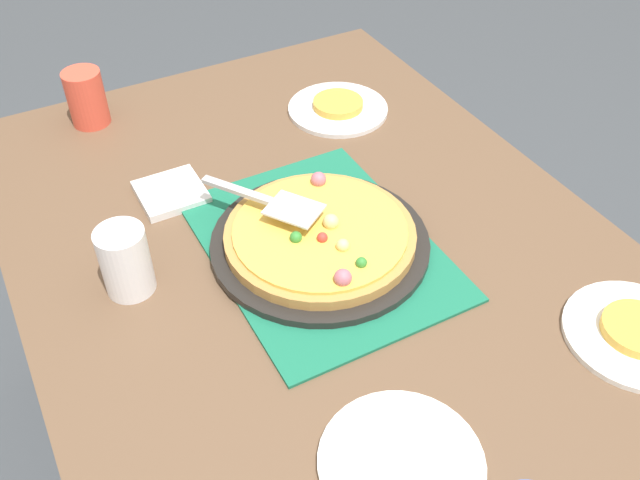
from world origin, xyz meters
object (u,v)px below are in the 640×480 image
pizza_pan (320,243)px  pizza_server (270,201)px  served_slice_right (638,329)px  pizza (320,234)px  cup_far (125,261)px  plate_side (401,463)px  served_slice_left (338,104)px  napkin_stack (171,193)px  plate_far_right (635,334)px  plate_near_left (338,109)px  cup_near (86,98)px

pizza_pan → pizza_server: bearing=34.2°
served_slice_right → pizza_pan: bearing=39.4°
pizza → cup_far: bearing=78.4°
pizza_pan → plate_side: 0.43m
pizza_server → cup_far: bearing=93.6°
plate_side → served_slice_left: served_slice_left is taller
served_slice_right → napkin_stack: bearing=37.5°
plate_far_right → napkin_stack: size_ratio=1.83×
pizza → served_slice_left: 0.45m
cup_far → pizza_server: 0.26m
pizza_server → plate_side: bearing=174.4°
cup_far → served_slice_left: bearing=-61.1°
plate_side → pizza_server: (0.50, -0.05, 0.06)m
plate_near_left → served_slice_left: (0.00, 0.00, 0.01)m
pizza → plate_near_left: 0.45m
pizza → plate_side: 0.43m
pizza_pan → plate_near_left: bearing=-33.3°
cup_near → napkin_stack: 0.34m
served_slice_right → cup_near: bearing=30.1°
pizza → plate_far_right: bearing=-140.6°
served_slice_left → plate_near_left: bearing=0.0°
plate_near_left → pizza: bearing=146.7°
served_slice_left → cup_near: bearing=66.5°
served_slice_right → cup_far: bearing=54.2°
pizza_pan → cup_near: cup_near is taller
pizza → plate_near_left: pizza is taller
plate_near_left → plate_side: bearing=156.1°
cup_near → pizza_server: bearing=-159.5°
pizza_server → served_slice_right: bearing=-141.4°
plate_side → cup_far: size_ratio=1.83×
pizza_pan → plate_side: size_ratio=1.73×
cup_far → plate_far_right: bearing=-125.8°
cup_far → pizza_server: (0.02, -0.26, 0.01)m
plate_far_right → plate_side: (-0.01, 0.44, 0.00)m
served_slice_left → napkin_stack: served_slice_left is taller
pizza_pan → served_slice_right: size_ratio=3.45×
cup_far → pizza_pan: bearing=-101.5°
pizza → plate_near_left: bearing=-33.3°
plate_far_right → napkin_stack: 0.84m
served_slice_left → cup_near: cup_near is taller
napkin_stack → cup_far: bearing=145.1°
plate_side → cup_near: cup_near is taller
plate_far_right → napkin_stack: bearing=37.5°
pizza_server → plate_near_left: bearing=-45.7°
pizza → plate_far_right: 0.52m
plate_near_left → pizza_server: 0.43m
pizza_pan → served_slice_right: 0.52m
plate_far_right → pizza_server: (0.48, 0.39, 0.06)m
pizza_pan → served_slice_left: 0.45m
pizza → served_slice_right: size_ratio=3.00×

